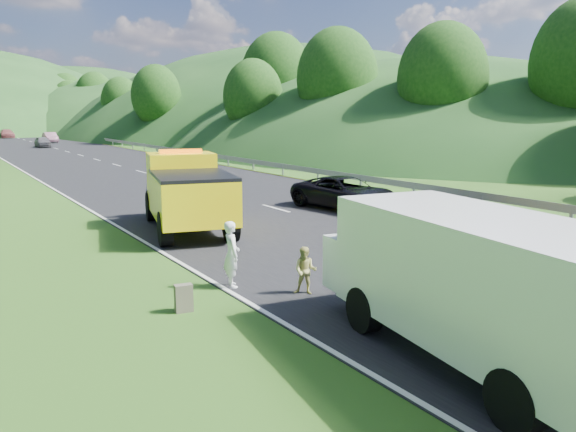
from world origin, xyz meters
TOP-DOWN VIEW (x-y plane):
  - ground at (0.00, 0.00)m, footprint 320.00×320.00m
  - road_surface at (3.00, 40.00)m, footprint 14.00×200.00m
  - guardrail at (10.30, 52.50)m, footprint 0.06×140.00m
  - tree_line_right at (23.00, 60.00)m, footprint 14.00×140.00m
  - hills_backdrop at (6.50, 134.70)m, footprint 201.00×288.60m
  - tow_truck at (-1.94, 7.95)m, footprint 3.86×6.87m
  - white_van at (-2.11, -4.62)m, footprint 4.08×7.42m
  - woman at (-3.66, 1.15)m, footprint 0.56×0.67m
  - child at (-2.51, -0.26)m, footprint 0.68×0.68m
  - suitcase at (-5.29, 0.19)m, footprint 0.40×0.26m
  - passing_suv at (5.46, 8.30)m, footprint 3.09×5.30m
  - dist_car_a at (2.18, 61.31)m, footprint 1.50×3.73m
  - dist_car_b at (4.95, 72.11)m, footprint 1.46×4.19m
  - dist_car_c at (1.63, 89.95)m, footprint 1.94×4.76m

SIDE VIEW (x-z plane):
  - ground at x=0.00m, z-range 0.00..0.00m
  - guardrail at x=10.30m, z-range -0.76..0.76m
  - tree_line_right at x=23.00m, z-range -7.00..7.00m
  - hills_backdrop at x=6.50m, z-range -22.00..22.00m
  - woman at x=-3.66m, z-range -0.80..0.80m
  - child at x=-2.51m, z-range -0.55..0.55m
  - passing_suv at x=5.46m, z-range -0.69..0.69m
  - dist_car_a at x=2.18m, z-range -0.64..0.64m
  - dist_car_b at x=4.95m, z-range -0.69..0.69m
  - dist_car_c at x=1.63m, z-range -0.69..0.69m
  - road_surface at x=3.00m, z-range 0.00..0.02m
  - suitcase at x=-5.29m, z-range 0.00..0.59m
  - tow_truck at x=-1.94m, z-range -0.03..2.76m
  - white_van at x=-2.11m, z-range 0.16..2.67m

